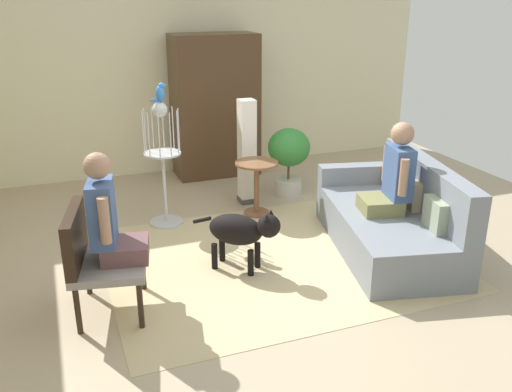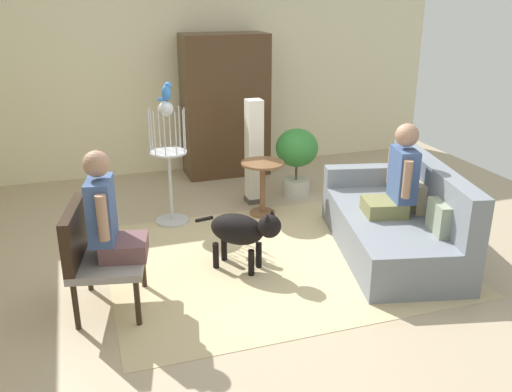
% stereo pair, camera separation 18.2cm
% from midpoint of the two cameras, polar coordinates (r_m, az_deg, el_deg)
% --- Properties ---
extents(ground_plane, '(7.60, 7.60, 0.00)m').
position_cam_midpoint_polar(ground_plane, '(5.19, 3.38, -6.98)').
color(ground_plane, tan).
extents(back_wall, '(6.93, 0.12, 2.61)m').
position_cam_midpoint_polar(back_wall, '(7.76, -5.32, 12.37)').
color(back_wall, beige).
rests_on(back_wall, ground).
extents(area_rug, '(3.10, 2.51, 0.01)m').
position_cam_midpoint_polar(area_rug, '(5.27, 3.19, -6.49)').
color(area_rug, '#C6B284').
rests_on(area_rug, ground).
extents(couch, '(1.33, 2.02, 0.88)m').
position_cam_midpoint_polar(couch, '(5.51, 15.31, -2.62)').
color(couch, slate).
rests_on(couch, ground).
extents(armchair, '(0.68, 0.78, 0.87)m').
position_cam_midpoint_polar(armchair, '(4.44, -15.32, -5.32)').
color(armchair, black).
rests_on(armchair, ground).
extents(person_on_couch, '(0.50, 0.49, 0.87)m').
position_cam_midpoint_polar(person_on_couch, '(5.31, 15.39, 1.81)').
color(person_on_couch, olive).
extents(person_on_armchair, '(0.47, 0.49, 0.85)m').
position_cam_midpoint_polar(person_on_armchair, '(4.31, -13.89, -1.92)').
color(person_on_armchair, brown).
extents(round_end_table, '(0.48, 0.48, 0.62)m').
position_cam_midpoint_polar(round_end_table, '(6.15, 1.53, 1.58)').
color(round_end_table, brown).
rests_on(round_end_table, ground).
extents(dog, '(0.66, 0.61, 0.60)m').
position_cam_midpoint_polar(dog, '(4.93, -0.35, -3.54)').
color(dog, black).
rests_on(dog, ground).
extents(bird_cage_stand, '(0.39, 0.39, 1.33)m').
position_cam_midpoint_polar(bird_cage_stand, '(5.91, -8.08, 3.29)').
color(bird_cage_stand, silver).
rests_on(bird_cage_stand, ground).
extents(parrot, '(0.17, 0.10, 0.19)m').
position_cam_midpoint_polar(parrot, '(5.73, -8.32, 10.57)').
color(parrot, blue).
rests_on(parrot, bird_cage_stand).
extents(potted_plant, '(0.51, 0.51, 0.84)m').
position_cam_midpoint_polar(potted_plant, '(6.73, 5.00, 4.33)').
color(potted_plant, beige).
rests_on(potted_plant, ground).
extents(column_lamp, '(0.20, 0.20, 1.23)m').
position_cam_midpoint_polar(column_lamp, '(6.46, 0.61, 4.48)').
color(column_lamp, '#4C4742').
rests_on(column_lamp, ground).
extents(armoire_cabinet, '(1.11, 0.56, 1.87)m').
position_cam_midpoint_polar(armoire_cabinet, '(7.49, -2.50, 9.29)').
color(armoire_cabinet, '#4C331E').
rests_on(armoire_cabinet, ground).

